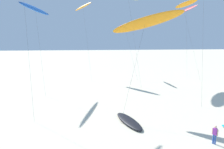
# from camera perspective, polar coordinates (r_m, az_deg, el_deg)

# --- Properties ---
(flying_kite_0) EXTENTS (5.30, 6.71, 15.76)m
(flying_kite_0) POSITION_cam_1_polar(r_m,az_deg,el_deg) (45.54, 20.66, 17.31)
(flying_kite_0) COLOR red
(flying_kite_0) RESTS_ON ground
(flying_kite_1) EXTENTS (7.79, 6.33, 12.33)m
(flying_kite_1) POSITION_cam_1_polar(r_m,az_deg,el_deg) (23.19, 9.88, 15.07)
(flying_kite_1) COLOR orange
(flying_kite_1) RESTS_ON ground
(flying_kite_4) EXTENTS (3.87, 8.59, 18.46)m
(flying_kite_4) POSITION_cam_1_polar(r_m,az_deg,el_deg) (54.49, 21.16, 19.03)
(flying_kite_4) COLOR orange
(flying_kite_4) RESTS_ON ground
(flying_kite_5) EXTENTS (3.10, 9.02, 12.36)m
(flying_kite_5) POSITION_cam_1_polar(r_m,az_deg,el_deg) (45.21, 3.88, 13.80)
(flying_kite_5) COLOR purple
(flying_kite_5) RESTS_ON ground
(flying_kite_7) EXTENTS (4.62, 8.03, 16.77)m
(flying_kite_7) POSITION_cam_1_polar(r_m,az_deg,el_deg) (45.28, -8.63, 19.37)
(flying_kite_7) COLOR orange
(flying_kite_7) RESTS_ON ground
(flying_kite_9) EXTENTS (3.92, 8.14, 14.65)m
(flying_kite_9) POSITION_cam_1_polar(r_m,az_deg,el_deg) (35.40, -21.90, 17.66)
(flying_kite_9) COLOR blue
(flying_kite_9) RESTS_ON ground
(grounded_kite_1) EXTENTS (2.83, 5.08, 0.36)m
(grounded_kite_1) POSITION_cam_1_polar(r_m,az_deg,el_deg) (21.09, 5.04, -13.62)
(grounded_kite_1) COLOR black
(grounded_kite_1) RESTS_ON ground
(person_near_right) EXTENTS (0.33, 0.45, 1.67)m
(person_near_right) POSITION_cam_1_polar(r_m,az_deg,el_deg) (19.03, 28.31, -15.32)
(person_near_right) COLOR #284CA3
(person_near_right) RESTS_ON ground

